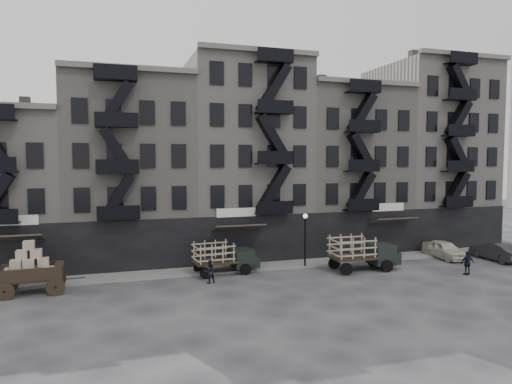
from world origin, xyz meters
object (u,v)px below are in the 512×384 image
object	(u,v)px
stake_truck_west	(224,255)
stake_truck_east	(363,250)
pedestrian_mid	(210,272)
car_east	(444,250)
car_far	(496,251)
policeman	(467,263)
wagon	(29,264)

from	to	relation	value
stake_truck_west	stake_truck_east	xyz separation A→B (m)	(10.40, -2.19, 0.16)
stake_truck_east	pedestrian_mid	bearing A→B (deg)	-178.41
car_east	car_far	distance (m)	4.11
policeman	wagon	bearing A→B (deg)	1.77
pedestrian_mid	policeman	size ratio (longest dim) A/B	0.91
policeman	stake_truck_east	bearing A→B (deg)	-18.01
stake_truck_west	policeman	bearing A→B (deg)	-23.53
car_east	pedestrian_mid	distance (m)	21.06
car_far	wagon	bearing A→B (deg)	-1.87
car_east	policeman	distance (m)	5.76
car_east	policeman	world-z (taller)	policeman
car_far	policeman	bearing A→B (deg)	28.98
stake_truck_east	car_far	distance (m)	12.67
stake_truck_east	car_east	bearing A→B (deg)	11.99
stake_truck_east	pedestrian_mid	size ratio (longest dim) A/B	3.42
stake_truck_west	car_east	bearing A→B (deg)	-6.35
wagon	car_east	size ratio (longest dim) A/B	0.90
car_east	policeman	size ratio (longest dim) A/B	2.56
car_east	pedestrian_mid	size ratio (longest dim) A/B	2.80
stake_truck_west	car_east	distance (m)	19.43
wagon	stake_truck_east	world-z (taller)	wagon
stake_truck_east	car_far	size ratio (longest dim) A/B	1.19
policeman	pedestrian_mid	bearing A→B (deg)	-0.50
stake_truck_east	pedestrian_mid	world-z (taller)	stake_truck_east
pedestrian_mid	policeman	bearing A→B (deg)	160.54
stake_truck_west	policeman	xyz separation A→B (m)	(17.04, -5.76, -0.52)
stake_truck_east	car_east	size ratio (longest dim) A/B	1.22
stake_truck_east	car_far	world-z (taller)	stake_truck_east
policeman	car_far	bearing A→B (deg)	-140.73
stake_truck_west	stake_truck_east	world-z (taller)	stake_truck_east
stake_truck_east	car_east	distance (m)	9.20
stake_truck_west	stake_truck_east	distance (m)	10.62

